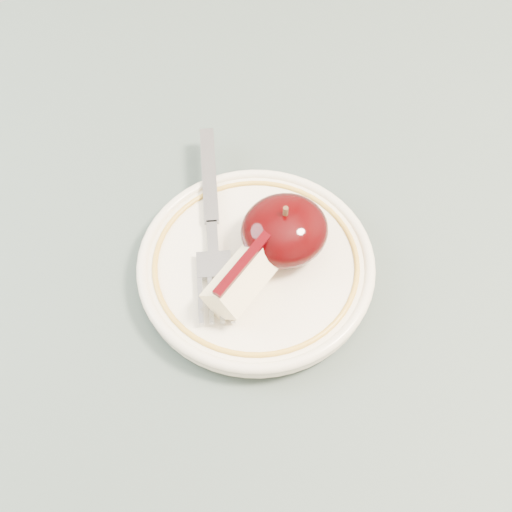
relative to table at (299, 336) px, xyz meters
name	(u,v)px	position (x,y,z in m)	size (l,w,h in m)	color
table	(299,336)	(0.00, 0.00, 0.00)	(0.90, 0.90, 0.75)	brown
plate	(256,266)	(-0.03, 0.03, 0.10)	(0.19, 0.19, 0.02)	#F4EDCC
apple_half	(284,230)	(0.00, 0.03, 0.13)	(0.07, 0.07, 0.05)	black
apple_wedge	(250,269)	(-0.04, 0.01, 0.12)	(0.09, 0.07, 0.04)	beige
fork	(212,224)	(-0.05, 0.07, 0.11)	(0.09, 0.19, 0.00)	gray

